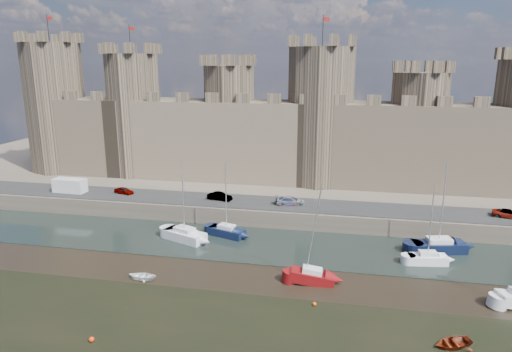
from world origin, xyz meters
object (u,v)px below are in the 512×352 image
object	(u,v)px
car_1	(220,197)
van	(70,186)
sailboat_0	(185,234)
car_0	(124,191)
sailboat_1	(227,231)
sailboat_4	(312,276)
car_3	(509,214)
sailboat_3	(439,246)
car_2	(290,201)
sailboat_2	(427,258)

from	to	relation	value
car_1	van	xyz separation A→B (m)	(-25.03, -0.51, 0.51)
van	sailboat_0	xyz separation A→B (m)	(23.09, -10.02, -2.79)
car_0	sailboat_0	bearing A→B (deg)	-111.23
van	sailboat_0	bearing A→B (deg)	-21.04
sailboat_1	sailboat_4	distance (m)	16.75
car_0	sailboat_4	size ratio (longest dim) A/B	0.30
car_3	sailboat_0	xyz separation A→B (m)	(-42.79, -10.46, -2.23)
car_3	sailboat_3	distance (m)	13.12
sailboat_3	car_1	bearing A→B (deg)	152.89
car_1	car_3	distance (m)	40.85
sailboat_4	car_0	bearing A→B (deg)	145.42
sailboat_4	car_2	bearing A→B (deg)	101.17
car_0	sailboat_0	size ratio (longest dim) A/B	0.30
sailboat_2	van	bearing A→B (deg)	159.22
sailboat_1	van	bearing A→B (deg)	-176.59
car_1	car_0	bearing A→B (deg)	100.11
sailboat_3	van	bearing A→B (deg)	159.81
car_2	sailboat_4	world-z (taller)	sailboat_4
car_0	van	xyz separation A→B (m)	(-9.02, -0.85, 0.58)
sailboat_0	sailboat_1	distance (m)	5.70
sailboat_1	sailboat_4	size ratio (longest dim) A/B	0.92
sailboat_1	sailboat_2	distance (m)	25.73
car_0	car_1	world-z (taller)	car_1
sailboat_0	sailboat_4	size ratio (longest dim) A/B	1.01
car_2	sailboat_1	distance (m)	11.27
car_1	sailboat_0	xyz separation A→B (m)	(-1.94, -10.52, -2.28)
sailboat_1	sailboat_2	bearing A→B (deg)	9.79
sailboat_2	sailboat_3	xyz separation A→B (m)	(1.94, 3.98, 0.07)
car_0	sailboat_3	xyz separation A→B (m)	(46.57, -8.25, -2.21)
car_1	sailboat_4	bearing A→B (deg)	-129.48
car_2	van	size ratio (longest dim) A/B	0.84
car_2	car_0	bearing A→B (deg)	78.83
car_0	car_2	world-z (taller)	car_2
car_2	car_3	xyz separation A→B (m)	(29.96, 0.09, -0.06)
car_1	sailboat_0	distance (m)	10.94
car_1	sailboat_3	xyz separation A→B (m)	(30.57, -7.91, -2.27)
car_1	sailboat_2	bearing A→B (deg)	-101.20
sailboat_0	sailboat_2	bearing A→B (deg)	19.86
car_2	car_3	world-z (taller)	car_2
car_2	car_3	size ratio (longest dim) A/B	1.05
sailboat_3	sailboat_0	bearing A→B (deg)	171.99
car_0	car_1	size ratio (longest dim) A/B	0.86
van	sailboat_2	world-z (taller)	sailboat_2
car_0	sailboat_1	distance (m)	21.07
sailboat_1	sailboat_2	world-z (taller)	sailboat_1
car_1	car_2	size ratio (longest dim) A/B	0.87
van	sailboat_1	distance (m)	29.35
van	sailboat_4	xyz separation A→B (m)	(40.69, -18.72, -2.85)
car_3	sailboat_3	world-z (taller)	sailboat_3
sailboat_0	sailboat_1	size ratio (longest dim) A/B	1.10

